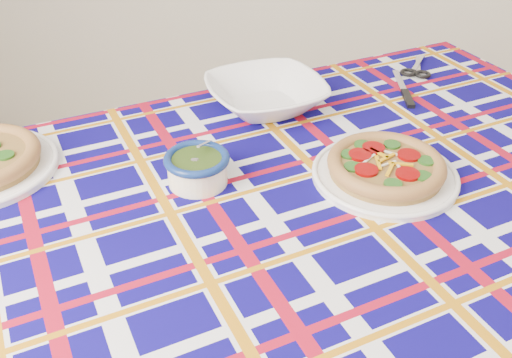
{
  "coord_description": "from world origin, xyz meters",
  "views": [
    {
      "loc": [
        -0.69,
        -0.59,
        1.42
      ],
      "look_at": [
        -0.66,
        0.34,
        0.79
      ],
      "focal_mm": 40.0,
      "sensor_mm": 36.0,
      "label": 1
    }
  ],
  "objects_px": {
    "dining_table": "(295,226)",
    "main_focaccia_plate": "(386,166)",
    "serving_bowl": "(266,95)",
    "pesto_bowl": "(197,166)"
  },
  "relations": [
    {
      "from": "dining_table",
      "to": "main_focaccia_plate",
      "type": "height_order",
      "value": "main_focaccia_plate"
    },
    {
      "from": "dining_table",
      "to": "serving_bowl",
      "type": "relative_size",
      "value": 6.66
    },
    {
      "from": "dining_table",
      "to": "pesto_bowl",
      "type": "xyz_separation_m",
      "value": [
        -0.19,
        0.05,
        0.12
      ]
    },
    {
      "from": "dining_table",
      "to": "pesto_bowl",
      "type": "height_order",
      "value": "pesto_bowl"
    },
    {
      "from": "main_focaccia_plate",
      "to": "serving_bowl",
      "type": "height_order",
      "value": "serving_bowl"
    },
    {
      "from": "main_focaccia_plate",
      "to": "serving_bowl",
      "type": "relative_size",
      "value": 1.07
    },
    {
      "from": "main_focaccia_plate",
      "to": "pesto_bowl",
      "type": "distance_m",
      "value": 0.38
    },
    {
      "from": "dining_table",
      "to": "main_focaccia_plate",
      "type": "bearing_deg",
      "value": -7.31
    },
    {
      "from": "pesto_bowl",
      "to": "dining_table",
      "type": "bearing_deg",
      "value": -14.74
    },
    {
      "from": "dining_table",
      "to": "main_focaccia_plate",
      "type": "distance_m",
      "value": 0.22
    }
  ]
}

